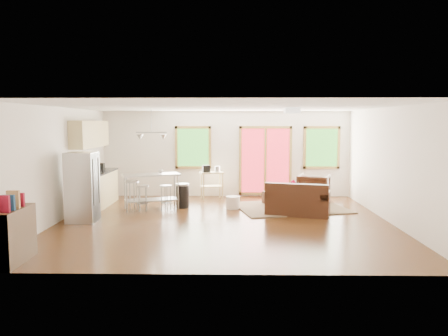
{
  "coord_description": "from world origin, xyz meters",
  "views": [
    {
      "loc": [
        0.19,
        -9.78,
        2.25
      ],
      "look_at": [
        0.0,
        0.3,
        1.2
      ],
      "focal_mm": 35.0,
      "sensor_mm": 36.0,
      "label": 1
    }
  ],
  "objects_px": {
    "coffee_table": "(289,194)",
    "armchair": "(314,187)",
    "ottoman": "(275,198)",
    "kitchen_cart": "(211,176)",
    "rug": "(291,207)",
    "loveseat": "(298,202)",
    "refrigerator": "(83,187)",
    "island": "(151,185)"
  },
  "relations": [
    {
      "from": "armchair",
      "to": "island",
      "type": "relative_size",
      "value": 0.55
    },
    {
      "from": "coffee_table",
      "to": "armchair",
      "type": "distance_m",
      "value": 1.11
    },
    {
      "from": "coffee_table",
      "to": "rug",
      "type": "bearing_deg",
      "value": -86.21
    },
    {
      "from": "ottoman",
      "to": "kitchen_cart",
      "type": "relative_size",
      "value": 0.54
    },
    {
      "from": "island",
      "to": "armchair",
      "type": "bearing_deg",
      "value": 14.49
    },
    {
      "from": "rug",
      "to": "refrigerator",
      "type": "xyz_separation_m",
      "value": [
        -4.95,
        -1.68,
        0.78
      ]
    },
    {
      "from": "refrigerator",
      "to": "coffee_table",
      "type": "bearing_deg",
      "value": 20.84
    },
    {
      "from": "coffee_table",
      "to": "island",
      "type": "bearing_deg",
      "value": -174.06
    },
    {
      "from": "rug",
      "to": "armchair",
      "type": "bearing_deg",
      "value": 50.87
    },
    {
      "from": "ottoman",
      "to": "kitchen_cart",
      "type": "bearing_deg",
      "value": 153.31
    },
    {
      "from": "rug",
      "to": "loveseat",
      "type": "height_order",
      "value": "loveseat"
    },
    {
      "from": "refrigerator",
      "to": "kitchen_cart",
      "type": "height_order",
      "value": "refrigerator"
    },
    {
      "from": "coffee_table",
      "to": "kitchen_cart",
      "type": "bearing_deg",
      "value": 151.56
    },
    {
      "from": "coffee_table",
      "to": "ottoman",
      "type": "height_order",
      "value": "coffee_table"
    },
    {
      "from": "rug",
      "to": "armchair",
      "type": "distance_m",
      "value": 1.3
    },
    {
      "from": "rug",
      "to": "ottoman",
      "type": "height_order",
      "value": "ottoman"
    },
    {
      "from": "loveseat",
      "to": "ottoman",
      "type": "xyz_separation_m",
      "value": [
        -0.43,
        1.27,
        -0.14
      ]
    },
    {
      "from": "armchair",
      "to": "refrigerator",
      "type": "bearing_deg",
      "value": 43.77
    },
    {
      "from": "loveseat",
      "to": "coffee_table",
      "type": "relative_size",
      "value": 1.49
    },
    {
      "from": "kitchen_cart",
      "to": "island",
      "type": "bearing_deg",
      "value": -133.76
    },
    {
      "from": "ottoman",
      "to": "kitchen_cart",
      "type": "height_order",
      "value": "kitchen_cart"
    },
    {
      "from": "loveseat",
      "to": "island",
      "type": "height_order",
      "value": "island"
    },
    {
      "from": "armchair",
      "to": "kitchen_cart",
      "type": "height_order",
      "value": "kitchen_cart"
    },
    {
      "from": "island",
      "to": "kitchen_cart",
      "type": "height_order",
      "value": "kitchen_cart"
    },
    {
      "from": "rug",
      "to": "island",
      "type": "relative_size",
      "value": 1.75
    },
    {
      "from": "loveseat",
      "to": "kitchen_cart",
      "type": "bearing_deg",
      "value": 151.49
    },
    {
      "from": "rug",
      "to": "kitchen_cart",
      "type": "relative_size",
      "value": 2.72
    },
    {
      "from": "rug",
      "to": "ottoman",
      "type": "bearing_deg",
      "value": 129.14
    },
    {
      "from": "refrigerator",
      "to": "island",
      "type": "relative_size",
      "value": 1.01
    },
    {
      "from": "loveseat",
      "to": "refrigerator",
      "type": "relative_size",
      "value": 1.06
    },
    {
      "from": "coffee_table",
      "to": "armchair",
      "type": "relative_size",
      "value": 1.3
    },
    {
      "from": "coffee_table",
      "to": "ottoman",
      "type": "relative_size",
      "value": 2.08
    },
    {
      "from": "coffee_table",
      "to": "island",
      "type": "relative_size",
      "value": 0.72
    },
    {
      "from": "loveseat",
      "to": "refrigerator",
      "type": "distance_m",
      "value": 5.11
    },
    {
      "from": "loveseat",
      "to": "refrigerator",
      "type": "bearing_deg",
      "value": -154.5
    },
    {
      "from": "armchair",
      "to": "refrigerator",
      "type": "relative_size",
      "value": 0.55
    },
    {
      "from": "island",
      "to": "rug",
      "type": "bearing_deg",
      "value": 2.96
    },
    {
      "from": "loveseat",
      "to": "kitchen_cart",
      "type": "distance_m",
      "value": 3.15
    },
    {
      "from": "loveseat",
      "to": "rug",
      "type": "bearing_deg",
      "value": 110.15
    },
    {
      "from": "coffee_table",
      "to": "island",
      "type": "xyz_separation_m",
      "value": [
        -3.65,
        -0.38,
        0.29
      ]
    },
    {
      "from": "loveseat",
      "to": "island",
      "type": "relative_size",
      "value": 1.07
    },
    {
      "from": "rug",
      "to": "island",
      "type": "xyz_separation_m",
      "value": [
        -3.66,
        -0.19,
        0.62
      ]
    }
  ]
}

